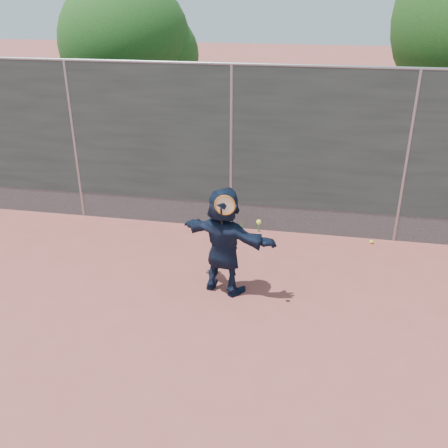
# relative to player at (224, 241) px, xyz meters

# --- Properties ---
(ground) EXTENTS (80.00, 80.00, 0.00)m
(ground) POSITION_rel_player_xyz_m (-0.28, -1.32, -0.82)
(ground) COLOR #9E4C42
(ground) RESTS_ON ground
(player) EXTENTS (1.59, 0.96, 1.64)m
(player) POSITION_rel_player_xyz_m (0.00, 0.00, 0.00)
(player) COLOR #121D34
(player) RESTS_ON ground
(ball_ground) EXTENTS (0.07, 0.07, 0.07)m
(ball_ground) POSITION_rel_player_xyz_m (2.31, 1.97, -0.78)
(ball_ground) COLOR yellow
(ball_ground) RESTS_ON ground
(fence) EXTENTS (20.00, 0.06, 3.03)m
(fence) POSITION_rel_player_xyz_m (-0.28, 2.18, 0.76)
(fence) COLOR #38423D
(fence) RESTS_ON ground
(swing_action) EXTENTS (0.66, 0.22, 0.51)m
(swing_action) POSITION_rel_player_xyz_m (0.10, -0.21, 0.61)
(swing_action) COLOR orange
(swing_action) RESTS_ON ground
(tree_left) EXTENTS (3.15, 3.00, 4.53)m
(tree_left) POSITION_rel_player_xyz_m (-3.13, 5.23, 2.12)
(tree_left) COLOR #382314
(tree_left) RESTS_ON ground
(weed_clump) EXTENTS (0.68, 0.07, 0.30)m
(weed_clump) POSITION_rel_player_xyz_m (0.02, 2.06, -0.68)
(weed_clump) COLOR #387226
(weed_clump) RESTS_ON ground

